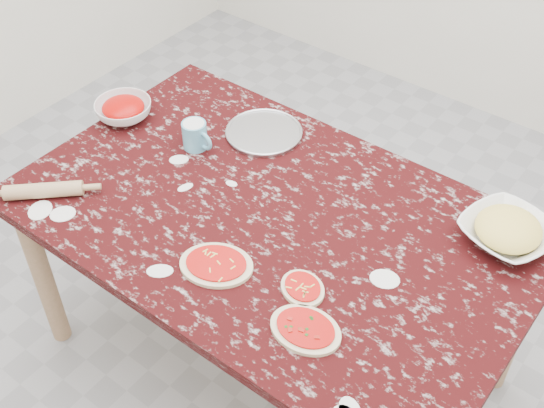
{
  "coord_description": "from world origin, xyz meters",
  "views": [
    {
      "loc": [
        0.94,
        -1.22,
        2.23
      ],
      "look_at": [
        0.0,
        0.0,
        0.8
      ],
      "focal_mm": 45.67,
      "sensor_mm": 36.0,
      "label": 1
    }
  ],
  "objects_px": {
    "pizza_tray": "(264,133)",
    "flour_mug": "(195,135)",
    "rolling_pin": "(44,190)",
    "sauce_bowl": "(124,110)",
    "worktable": "(272,235)",
    "cheese_bowl": "(507,233)"
  },
  "relations": [
    {
      "from": "worktable",
      "to": "rolling_pin",
      "type": "relative_size",
      "value": 6.5
    },
    {
      "from": "worktable",
      "to": "pizza_tray",
      "type": "distance_m",
      "value": 0.43
    },
    {
      "from": "sauce_bowl",
      "to": "cheese_bowl",
      "type": "relative_size",
      "value": 0.78
    },
    {
      "from": "flour_mug",
      "to": "pizza_tray",
      "type": "bearing_deg",
      "value": 54.83
    },
    {
      "from": "pizza_tray",
      "to": "sauce_bowl",
      "type": "distance_m",
      "value": 0.52
    },
    {
      "from": "worktable",
      "to": "pizza_tray",
      "type": "xyz_separation_m",
      "value": [
        -0.28,
        0.31,
        0.09
      ]
    },
    {
      "from": "cheese_bowl",
      "to": "worktable",
      "type": "bearing_deg",
      "value": -151.34
    },
    {
      "from": "sauce_bowl",
      "to": "rolling_pin",
      "type": "bearing_deg",
      "value": -76.34
    },
    {
      "from": "worktable",
      "to": "flour_mug",
      "type": "distance_m",
      "value": 0.45
    },
    {
      "from": "pizza_tray",
      "to": "rolling_pin",
      "type": "bearing_deg",
      "value": -117.39
    },
    {
      "from": "sauce_bowl",
      "to": "cheese_bowl",
      "type": "height_order",
      "value": "same"
    },
    {
      "from": "worktable",
      "to": "flour_mug",
      "type": "height_order",
      "value": "flour_mug"
    },
    {
      "from": "worktable",
      "to": "sauce_bowl",
      "type": "distance_m",
      "value": 0.75
    },
    {
      "from": "worktable",
      "to": "cheese_bowl",
      "type": "distance_m",
      "value": 0.71
    },
    {
      "from": "cheese_bowl",
      "to": "rolling_pin",
      "type": "xyz_separation_m",
      "value": [
        -1.25,
        -0.71,
        -0.01
      ]
    },
    {
      "from": "pizza_tray",
      "to": "sauce_bowl",
      "type": "bearing_deg",
      "value": -153.6
    },
    {
      "from": "pizza_tray",
      "to": "flour_mug",
      "type": "relative_size",
      "value": 2.1
    },
    {
      "from": "cheese_bowl",
      "to": "flour_mug",
      "type": "bearing_deg",
      "value": -167.83
    },
    {
      "from": "cheese_bowl",
      "to": "rolling_pin",
      "type": "relative_size",
      "value": 1.06
    },
    {
      "from": "rolling_pin",
      "to": "worktable",
      "type": "bearing_deg",
      "value": 30.37
    },
    {
      "from": "pizza_tray",
      "to": "sauce_bowl",
      "type": "xyz_separation_m",
      "value": [
        -0.46,
        -0.23,
        0.03
      ]
    },
    {
      "from": "pizza_tray",
      "to": "flour_mug",
      "type": "height_order",
      "value": "flour_mug"
    }
  ]
}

